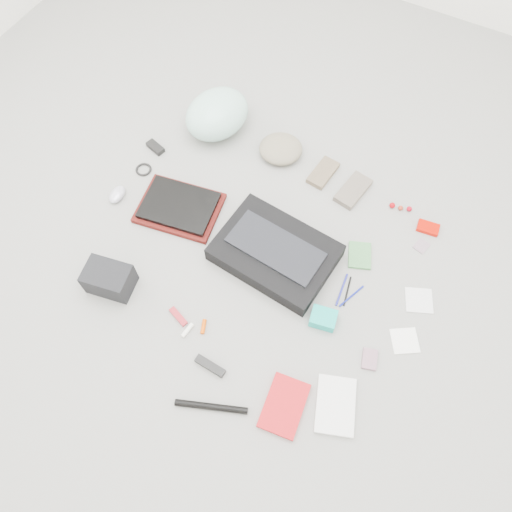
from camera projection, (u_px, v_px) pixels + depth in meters
The scene contains 33 objects.
ground_plane at pixel (256, 261), 2.20m from camera, with size 4.00×4.00×0.00m, color gray.
messenger_bag at pixel (275, 253), 2.17m from camera, with size 0.50×0.36×0.08m, color black.
bag_flap at pixel (275, 247), 2.13m from camera, with size 0.41×0.19×0.01m, color black.
laptop_sleeve at pixel (180, 208), 2.32m from camera, with size 0.37×0.28×0.03m, color #52110E.
laptop at pixel (179, 205), 2.30m from camera, with size 0.33×0.24×0.02m, color black.
bike_helmet at pixel (217, 114), 2.47m from camera, with size 0.28×0.34×0.21m, color #B8F2E1.
beanie at pixel (281, 149), 2.45m from camera, with size 0.21×0.20×0.07m, color gray.
mitten_left at pixel (323, 173), 2.41m from camera, with size 0.09×0.18×0.03m, color #715F4A.
mitten_right at pixel (353, 190), 2.36m from camera, with size 0.10×0.20×0.03m, color #6F6357.
power_brick at pixel (155, 147), 2.49m from camera, with size 0.10×0.04×0.03m, color black.
cable_coil at pixel (144, 170), 2.43m from camera, with size 0.08×0.08×0.01m, color black.
mouse at pixel (117, 194), 2.34m from camera, with size 0.06×0.10×0.04m, color #B6B4C7.
camera_bag at pixel (109, 279), 2.09m from camera, with size 0.19×0.13×0.12m, color black.
multitool at pixel (178, 316), 2.07m from camera, with size 0.10×0.03×0.01m, color maroon.
toiletry_tube_white at pixel (187, 330), 2.04m from camera, with size 0.02×0.02×0.07m, color white.
toiletry_tube_orange at pixel (203, 327), 2.05m from camera, with size 0.02×0.02×0.06m, color #E04A00.
u_lock at pixel (210, 366), 1.97m from camera, with size 0.13×0.03×0.03m, color black.
bike_pump at pixel (211, 407), 1.90m from camera, with size 0.03×0.03×0.28m, color black.
book_red at pixel (284, 406), 1.90m from camera, with size 0.15×0.22×0.02m, color red.
book_white at pixel (335, 405), 1.90m from camera, with size 0.15×0.22×0.02m, color silver.
notepad at pixel (360, 255), 2.21m from camera, with size 0.10×0.13×0.02m, color #438045.
pen_blue at pixel (342, 290), 2.13m from camera, with size 0.01×0.01×0.16m, color navy.
pen_black at pixel (347, 291), 2.13m from camera, with size 0.01×0.01×0.14m, color black.
pen_navy at pixel (351, 296), 2.12m from camera, with size 0.01×0.01×0.14m, color navy.
accordion_wallet at pixel (323, 318), 2.05m from camera, with size 0.10×0.08×0.05m, color #0AB5A5.
card_deck at pixel (370, 359), 1.99m from camera, with size 0.06×0.08×0.02m, color gray.
napkin_top at pixel (419, 300), 2.11m from camera, with size 0.11×0.11×0.01m, color silver.
napkin_bottom at pixel (405, 341), 2.03m from camera, with size 0.11×0.11×0.01m, color white.
lollipop_a at pixel (392, 205), 2.32m from camera, with size 0.03×0.03×0.03m, color #AA030B.
lollipop_b at pixel (401, 208), 2.32m from camera, with size 0.02×0.02×0.02m, color #9B2D19.
lollipop_c at pixel (409, 209), 2.31m from camera, with size 0.02×0.02×0.02m, color #A40314.
altoids_tin at pixel (428, 228), 2.27m from camera, with size 0.10×0.06×0.02m, color #C00E01.
stamp_sheet at pixel (421, 246), 2.23m from camera, with size 0.05×0.07×0.00m, color gray.
Camera 1 is at (0.48, -0.89, 1.96)m, focal length 35.00 mm.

